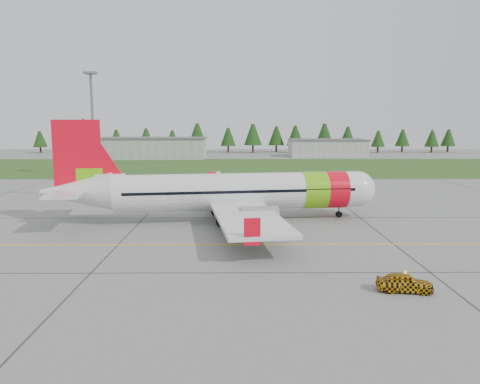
{
  "coord_description": "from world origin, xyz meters",
  "views": [
    {
      "loc": [
        -4.28,
        -33.08,
        10.97
      ],
      "look_at": [
        -3.92,
        15.59,
        3.69
      ],
      "focal_mm": 35.0,
      "sensor_mm": 36.0,
      "label": 1
    }
  ],
  "objects": [
    {
      "name": "ground",
      "position": [
        0.0,
        0.0,
        0.0
      ],
      "size": [
        320.0,
        320.0,
        0.0
      ],
      "primitive_type": "plane",
      "color": "gray",
      "rests_on": "ground"
    },
    {
      "name": "aircraft",
      "position": [
        -4.82,
        18.46,
        3.24
      ],
      "size": [
        36.99,
        34.41,
        11.24
      ],
      "rotation": [
        0.0,
        0.0,
        0.14
      ],
      "color": "silver",
      "rests_on": "ground"
    },
    {
      "name": "follow_me_car",
      "position": [
        6.69,
        -3.89,
        1.79
      ],
      "size": [
        1.42,
        1.61,
        3.59
      ],
      "primitive_type": "imported",
      "rotation": [
        0.0,
        0.0,
        1.42
      ],
      "color": "#FEB30E",
      "rests_on": "ground"
    },
    {
      "name": "service_van",
      "position": [
        -8.18,
        55.99,
        2.36
      ],
      "size": [
        1.88,
        1.81,
        4.71
      ],
      "primitive_type": "imported",
      "rotation": [
        0.0,
        0.0,
        0.17
      ],
      "color": "silver",
      "rests_on": "ground"
    },
    {
      "name": "grass_strip",
      "position": [
        0.0,
        82.0,
        0.01
      ],
      "size": [
        320.0,
        50.0,
        0.03
      ],
      "primitive_type": "cube",
      "color": "#30561E",
      "rests_on": "ground"
    },
    {
      "name": "taxi_guideline",
      "position": [
        0.0,
        8.0,
        0.01
      ],
      "size": [
        120.0,
        0.25,
        0.02
      ],
      "primitive_type": "cube",
      "color": "gold",
      "rests_on": "ground"
    },
    {
      "name": "hangar_west",
      "position": [
        -30.0,
        110.0,
        3.0
      ],
      "size": [
        32.0,
        14.0,
        6.0
      ],
      "primitive_type": "cube",
      "color": "#A8A8A3",
      "rests_on": "ground"
    },
    {
      "name": "hangar_east",
      "position": [
        25.0,
        118.0,
        2.6
      ],
      "size": [
        24.0,
        12.0,
        5.2
      ],
      "primitive_type": "cube",
      "color": "#A8A8A3",
      "rests_on": "ground"
    },
    {
      "name": "floodlight_mast",
      "position": [
        -32.0,
        58.0,
        10.0
      ],
      "size": [
        0.5,
        0.5,
        20.0
      ],
      "primitive_type": "cylinder",
      "color": "slate",
      "rests_on": "ground"
    },
    {
      "name": "treeline",
      "position": [
        0.0,
        138.0,
        5.0
      ],
      "size": [
        160.0,
        8.0,
        10.0
      ],
      "primitive_type": null,
      "color": "#1C3F14",
      "rests_on": "ground"
    }
  ]
}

